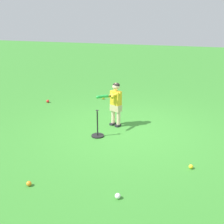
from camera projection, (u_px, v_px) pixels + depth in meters
ground_plane at (129, 131)px, 6.70m from camera, size 40.00×40.00×0.00m
child_batter at (115, 101)px, 6.78m from camera, size 0.43×0.75×1.08m
play_ball_near_batter at (191, 167)px, 5.03m from camera, size 0.08×0.08×0.08m
play_ball_midfield at (103, 98)px, 9.18m from camera, size 0.08×0.08×0.08m
play_ball_far_right at (29, 184)px, 4.52m from camera, size 0.08×0.08×0.08m
play_ball_far_left at (118, 196)px, 4.21m from camera, size 0.09×0.09×0.09m
play_ball_by_bucket at (48, 101)px, 8.82m from camera, size 0.09×0.09×0.09m
batting_tee at (98, 132)px, 6.35m from camera, size 0.28×0.28×0.62m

